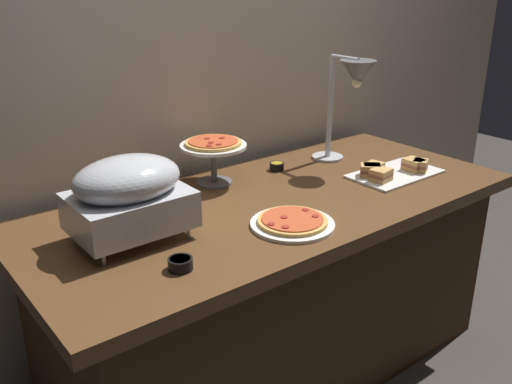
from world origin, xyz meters
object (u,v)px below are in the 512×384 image
object	(u,v)px
pizza_plate_center	(213,149)
sandwich_platter	(392,171)
pizza_plate_front	(292,222)
sauce_cup_near	(180,263)
chafing_dish	(129,194)
heat_lamp	(352,83)
sauce_cup_far	(277,166)

from	to	relation	value
pizza_plate_center	sandwich_platter	distance (m)	0.74
pizza_plate_front	sauce_cup_near	xyz separation A→B (m)	(-0.45, -0.02, 0.01)
sandwich_platter	pizza_plate_center	bearing A→B (deg)	147.90
sauce_cup_near	pizza_plate_center	bearing A→B (deg)	47.85
sandwich_platter	pizza_plate_front	bearing A→B (deg)	-170.38
pizza_plate_front	pizza_plate_center	bearing A→B (deg)	87.06
chafing_dish	sauce_cup_near	distance (m)	0.30
heat_lamp	pizza_plate_center	world-z (taller)	heat_lamp
chafing_dish	pizza_plate_center	world-z (taller)	chafing_dish
pizza_plate_center	sauce_cup_far	bearing A→B (deg)	-6.76
chafing_dish	sandwich_platter	distance (m)	1.13
sauce_cup_near	chafing_dish	bearing A→B (deg)	93.58
pizza_plate_center	sauce_cup_far	distance (m)	0.33
pizza_plate_center	chafing_dish	bearing A→B (deg)	-152.51
heat_lamp	sauce_cup_near	distance (m)	1.16
heat_lamp	sandwich_platter	world-z (taller)	heat_lamp
pizza_plate_front	pizza_plate_center	world-z (taller)	pizza_plate_center
chafing_dish	pizza_plate_center	bearing A→B (deg)	27.49
pizza_plate_front	sauce_cup_near	world-z (taller)	sauce_cup_near
heat_lamp	pizza_plate_front	distance (m)	0.77
pizza_plate_center	sauce_cup_far	world-z (taller)	pizza_plate_center
heat_lamp	sauce_cup_far	xyz separation A→B (m)	(-0.28, 0.14, -0.34)
pizza_plate_front	sauce_cup_near	distance (m)	0.45
heat_lamp	pizza_plate_center	size ratio (longest dim) A/B	1.77
chafing_dish	sandwich_platter	world-z (taller)	chafing_dish
pizza_plate_front	sauce_cup_near	bearing A→B (deg)	-177.22
chafing_dish	pizza_plate_front	world-z (taller)	chafing_dish
pizza_plate_center	sandwich_platter	xyz separation A→B (m)	(0.62, -0.39, -0.12)
heat_lamp	pizza_plate_front	bearing A→B (deg)	-152.02
sauce_cup_far	sauce_cup_near	bearing A→B (deg)	-147.77
chafing_dish	sauce_cup_far	xyz separation A→B (m)	(0.79, 0.22, -0.13)
pizza_plate_front	pizza_plate_center	distance (m)	0.52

